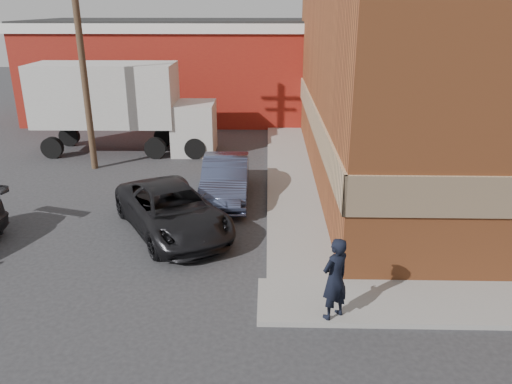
% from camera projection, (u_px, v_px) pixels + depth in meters
% --- Properties ---
extents(ground, '(90.00, 90.00, 0.00)m').
position_uv_depth(ground, '(279.00, 283.00, 12.19)').
color(ground, '#28282B').
rests_on(ground, ground).
extents(brick_building, '(14.25, 18.25, 9.36)m').
position_uv_depth(brick_building, '(502.00, 53.00, 18.78)').
color(brick_building, '#9C4F28').
rests_on(brick_building, ground).
extents(sidewalk_west, '(1.80, 18.00, 0.12)m').
position_uv_depth(sidewalk_west, '(289.00, 168.00, 20.58)').
color(sidewalk_west, gray).
rests_on(sidewalk_west, ground).
extents(warehouse, '(16.30, 8.30, 5.60)m').
position_uv_depth(warehouse, '(174.00, 68.00, 30.06)').
color(warehouse, maroon).
rests_on(warehouse, ground).
extents(utility_pole, '(2.00, 0.26, 9.00)m').
position_uv_depth(utility_pole, '(81.00, 50.00, 19.12)').
color(utility_pole, '#4F3727').
rests_on(utility_pole, ground).
extents(man, '(0.80, 0.76, 1.84)m').
position_uv_depth(man, '(335.00, 279.00, 10.35)').
color(man, black).
rests_on(man, sidewalk_south).
extents(sedan, '(1.64, 4.46, 1.46)m').
position_uv_depth(sedan, '(226.00, 179.00, 17.29)').
color(sedan, '#323A54').
rests_on(sedan, ground).
extents(suv_a, '(4.55, 5.49, 1.39)m').
position_uv_depth(suv_a, '(172.00, 210.00, 14.72)').
color(suv_a, black).
rests_on(suv_a, ground).
extents(box_truck, '(8.13, 2.58, 4.00)m').
position_uv_depth(box_truck, '(124.00, 102.00, 22.31)').
color(box_truck, '#BABAB6').
rests_on(box_truck, ground).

